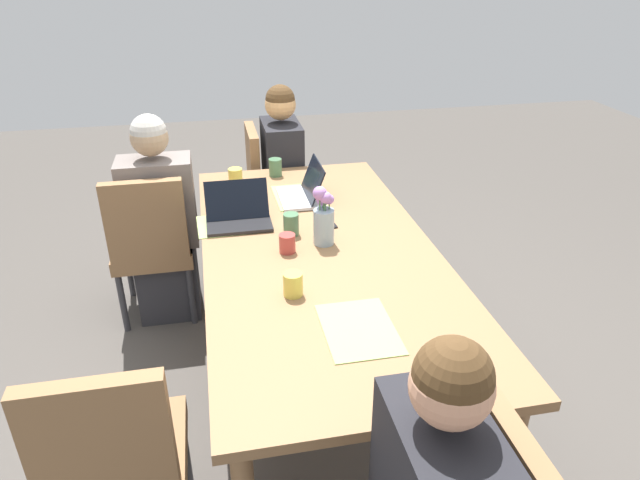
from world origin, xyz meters
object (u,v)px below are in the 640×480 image
at_px(coffee_mug_centre_left, 275,167).
at_px(coffee_mug_far_left, 287,243).
at_px(chair_far_right_near, 114,455).
at_px(dining_table, 320,262).
at_px(flower_vase, 324,216).
at_px(person_far_left_far, 162,230).
at_px(person_head_right_left_mid, 283,184).
at_px(laptop_far_left_far, 238,216).
at_px(coffee_mug_near_left, 291,224).
at_px(phone_black, 326,222).
at_px(coffee_mug_near_right, 293,284).
at_px(coffee_mug_centre_right, 235,176).
at_px(chair_head_right_left_mid, 271,185).
at_px(chair_far_left_far, 151,241).
at_px(laptop_head_right_left_mid, 304,192).

distance_m(coffee_mug_centre_left, coffee_mug_far_left, 0.98).
bearing_deg(chair_far_right_near, dining_table, -45.66).
distance_m(flower_vase, coffee_mug_far_left, 0.21).
bearing_deg(person_far_left_far, chair_far_right_near, 176.79).
bearing_deg(person_head_right_left_mid, laptop_far_left_far, 160.11).
height_order(person_head_right_left_mid, coffee_mug_near_left, person_head_right_left_mid).
relative_size(coffee_mug_centre_left, phone_black, 0.70).
xyz_separation_m(dining_table, laptop_far_left_far, (0.35, 0.35, 0.11)).
xyz_separation_m(coffee_mug_near_right, coffee_mug_centre_right, (1.26, 0.14, -0.00)).
xyz_separation_m(dining_table, coffee_mug_centre_left, (0.99, 0.07, 0.12)).
relative_size(chair_head_right_left_mid, coffee_mug_near_left, 8.34).
relative_size(chair_far_left_far, coffee_mug_near_left, 8.34).
relative_size(coffee_mug_near_right, coffee_mug_far_left, 1.12).
bearing_deg(chair_head_right_left_mid, coffee_mug_near_left, 177.85).
xyz_separation_m(flower_vase, phone_black, (0.21, -0.06, -0.14)).
distance_m(coffee_mug_centre_left, coffee_mug_centre_right, 0.26).
height_order(dining_table, coffee_mug_far_left, coffee_mug_far_left).
xyz_separation_m(flower_vase, coffee_mug_far_left, (-0.06, 0.18, -0.10)).
xyz_separation_m(chair_head_right_left_mid, person_head_right_left_mid, (-0.06, -0.07, 0.03)).
distance_m(dining_table, coffee_mug_far_left, 0.19).
distance_m(chair_head_right_left_mid, coffee_mug_far_left, 1.43).
bearing_deg(phone_black, dining_table, 156.15).
distance_m(dining_table, flower_vase, 0.22).
distance_m(person_far_left_far, laptop_far_left_far, 0.65).
distance_m(chair_far_left_far, coffee_mug_far_left, 1.00).
xyz_separation_m(dining_table, chair_far_right_near, (-0.83, 0.85, -0.16)).
bearing_deg(laptop_head_right_left_mid, dining_table, 177.14).
bearing_deg(coffee_mug_centre_right, coffee_mug_near_right, -173.68).
bearing_deg(dining_table, laptop_far_left_far, 44.63).
bearing_deg(coffee_mug_centre_left, chair_far_left_far, 110.64).
height_order(chair_far_right_near, coffee_mug_near_right, chair_far_right_near).
distance_m(dining_table, chair_far_right_near, 1.20).
relative_size(person_far_left_far, coffee_mug_near_right, 12.21).
bearing_deg(laptop_far_left_far, chair_far_right_near, 156.79).
height_order(laptop_head_right_left_mid, coffee_mug_far_left, laptop_head_right_left_mid).
bearing_deg(person_head_right_left_mid, chair_far_right_near, 158.29).
bearing_deg(flower_vase, coffee_mug_near_left, 49.11).
bearing_deg(chair_far_right_near, coffee_mug_near_right, -54.36).
height_order(dining_table, coffee_mug_centre_left, coffee_mug_centre_left).
height_order(chair_head_right_left_mid, phone_black, chair_head_right_left_mid).
height_order(dining_table, chair_far_left_far, chair_far_left_far).
bearing_deg(chair_far_left_far, phone_black, -115.49).
distance_m(coffee_mug_centre_right, phone_black, 0.75).
bearing_deg(laptop_far_left_far, chair_head_right_left_mid, -15.14).
bearing_deg(person_head_right_left_mid, coffee_mug_centre_left, 165.95).
distance_m(chair_far_left_far, coffee_mug_near_right, 1.27).
distance_m(coffee_mug_centre_right, coffee_mug_far_left, 0.91).
xyz_separation_m(coffee_mug_centre_right, coffee_mug_far_left, (-0.90, -0.17, -0.00)).
bearing_deg(chair_head_right_left_mid, laptop_head_right_left_mid, -173.81).
relative_size(flower_vase, coffee_mug_centre_right, 3.12).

